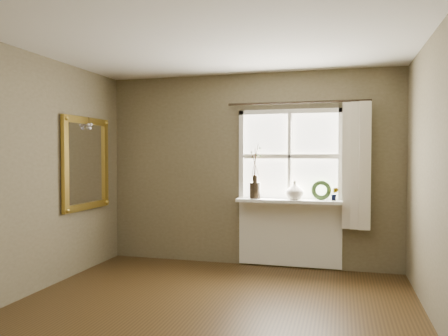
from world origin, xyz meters
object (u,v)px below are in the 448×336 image
Objects in this scene: wreath at (321,192)px; gilt_mirror at (86,163)px; dark_jug at (255,190)px; cream_vase at (295,190)px.

wreath is 3.05m from gilt_mirror.
cream_vase is at bearing 0.00° from dark_jug.
cream_vase reaches higher than dark_jug.
cream_vase reaches higher than wreath.
cream_vase is 0.94× the size of wreath.
wreath is at bearing 2.67° from dark_jug.
dark_jug is at bearing 180.00° from cream_vase.
gilt_mirror is at bearing -164.35° from cream_vase.
wreath is at bearing 14.66° from gilt_mirror.
cream_vase is at bearing 15.65° from gilt_mirror.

